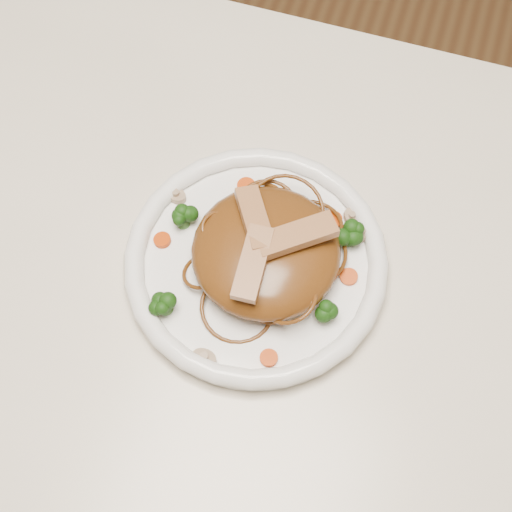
% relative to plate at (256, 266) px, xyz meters
% --- Properties ---
extents(ground, '(4.00, 4.00, 0.00)m').
position_rel_plate_xyz_m(ground, '(-0.03, -0.07, -0.76)').
color(ground, brown).
rests_on(ground, ground).
extents(table, '(1.20, 0.80, 0.75)m').
position_rel_plate_xyz_m(table, '(-0.03, -0.07, -0.11)').
color(table, silver).
rests_on(table, ground).
extents(plate, '(0.34, 0.34, 0.02)m').
position_rel_plate_xyz_m(plate, '(0.00, 0.00, 0.00)').
color(plate, white).
rests_on(plate, table).
extents(noodle_mound, '(0.18, 0.18, 0.05)m').
position_rel_plate_xyz_m(noodle_mound, '(0.01, 0.00, 0.03)').
color(noodle_mound, '#5D3211').
rests_on(noodle_mound, plate).
extents(chicken_a, '(0.07, 0.07, 0.01)m').
position_rel_plate_xyz_m(chicken_a, '(0.04, 0.01, 0.06)').
color(chicken_a, tan).
rests_on(chicken_a, noodle_mound).
extents(chicken_b, '(0.06, 0.07, 0.01)m').
position_rel_plate_xyz_m(chicken_b, '(-0.01, 0.02, 0.06)').
color(chicken_b, tan).
rests_on(chicken_b, noodle_mound).
extents(chicken_c, '(0.03, 0.07, 0.01)m').
position_rel_plate_xyz_m(chicken_c, '(0.01, -0.03, 0.06)').
color(chicken_c, tan).
rests_on(chicken_c, noodle_mound).
extents(broccoli_0, '(0.03, 0.03, 0.03)m').
position_rel_plate_xyz_m(broccoli_0, '(0.08, 0.05, 0.02)').
color(broccoli_0, '#18460E').
rests_on(broccoli_0, plate).
extents(broccoli_1, '(0.03, 0.03, 0.03)m').
position_rel_plate_xyz_m(broccoli_1, '(-0.08, 0.02, 0.02)').
color(broccoli_1, '#18460E').
rests_on(broccoli_1, plate).
extents(broccoli_2, '(0.03, 0.03, 0.03)m').
position_rel_plate_xyz_m(broccoli_2, '(-0.07, -0.07, 0.02)').
color(broccoli_2, '#18460E').
rests_on(broccoli_2, plate).
extents(broccoli_3, '(0.03, 0.03, 0.03)m').
position_rel_plate_xyz_m(broccoli_3, '(0.08, -0.03, 0.03)').
color(broccoli_3, '#18460E').
rests_on(broccoli_3, plate).
extents(carrot_0, '(0.03, 0.03, 0.00)m').
position_rel_plate_xyz_m(carrot_0, '(0.06, 0.07, 0.01)').
color(carrot_0, '#C34307').
rests_on(carrot_0, plate).
extents(carrot_1, '(0.02, 0.02, 0.00)m').
position_rel_plate_xyz_m(carrot_1, '(-0.10, -0.01, 0.01)').
color(carrot_1, '#C34307').
rests_on(carrot_1, plate).
extents(carrot_2, '(0.02, 0.02, 0.00)m').
position_rel_plate_xyz_m(carrot_2, '(0.09, 0.01, 0.01)').
color(carrot_2, '#C34307').
rests_on(carrot_2, plate).
extents(carrot_3, '(0.02, 0.02, 0.00)m').
position_rel_plate_xyz_m(carrot_3, '(-0.04, 0.08, 0.01)').
color(carrot_3, '#C34307').
rests_on(carrot_3, plate).
extents(carrot_4, '(0.02, 0.02, 0.00)m').
position_rel_plate_xyz_m(carrot_4, '(0.04, -0.09, 0.01)').
color(carrot_4, '#C34307').
rests_on(carrot_4, plate).
extents(mushroom_0, '(0.03, 0.03, 0.01)m').
position_rel_plate_xyz_m(mushroom_0, '(-0.02, -0.11, 0.01)').
color(mushroom_0, tan).
rests_on(mushroom_0, plate).
extents(mushroom_1, '(0.04, 0.04, 0.01)m').
position_rel_plate_xyz_m(mushroom_1, '(0.09, 0.06, 0.01)').
color(mushroom_1, tan).
rests_on(mushroom_1, plate).
extents(mushroom_2, '(0.03, 0.03, 0.01)m').
position_rel_plate_xyz_m(mushroom_2, '(-0.10, 0.05, 0.01)').
color(mushroom_2, tan).
rests_on(mushroom_2, plate).
extents(mushroom_3, '(0.03, 0.03, 0.01)m').
position_rel_plate_xyz_m(mushroom_3, '(0.08, 0.07, 0.01)').
color(mushroom_3, tan).
rests_on(mushroom_3, plate).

